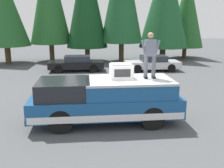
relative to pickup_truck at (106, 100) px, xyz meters
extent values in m
plane|color=#4C4F51|center=(-0.02, -0.72, -0.87)|extent=(90.00, 90.00, 0.00)
cube|color=navy|center=(0.00, 0.01, -0.17)|extent=(2.00, 5.50, 0.70)
cube|color=silver|center=(0.00, 0.01, -0.37)|extent=(2.01, 5.39, 0.24)
cube|color=black|center=(0.00, 1.52, 0.48)|extent=(1.84, 1.87, 0.60)
cube|color=navy|center=(0.00, -0.87, 0.44)|extent=(1.92, 3.19, 0.52)
cube|color=#B7BABF|center=(0.00, -0.87, 0.74)|extent=(1.94, 3.19, 0.08)
cube|color=#232326|center=(0.00, 2.70, -0.44)|extent=(1.96, 0.16, 0.20)
cube|color=#B2B5BA|center=(0.00, -2.68, -0.44)|extent=(1.96, 0.16, 0.20)
cylinder|color=black|center=(-0.85, 1.60, -0.45)|extent=(0.30, 0.84, 0.84)
cylinder|color=black|center=(0.85, 1.60, -0.45)|extent=(0.30, 0.84, 0.84)
cylinder|color=black|center=(-0.85, -1.59, -0.45)|extent=(0.30, 0.84, 0.84)
cylinder|color=black|center=(0.85, -1.59, -0.45)|extent=(0.30, 0.84, 0.84)
cube|color=white|center=(0.14, -0.60, 1.04)|extent=(0.64, 0.84, 0.52)
cube|color=#2D2D30|center=(-0.18, -0.60, 1.04)|extent=(0.01, 0.59, 0.29)
cube|color=#99999E|center=(0.14, -0.60, 1.32)|extent=(0.58, 0.76, 0.04)
cylinder|color=#4C515B|center=(0.06, -1.80, 1.20)|extent=(0.15, 0.15, 0.84)
cube|color=black|center=(0.02, -1.80, 0.82)|extent=(0.26, 0.11, 0.08)
cylinder|color=#4C515B|center=(0.06, -1.50, 1.20)|extent=(0.15, 0.15, 0.84)
cube|color=black|center=(0.02, -1.50, 0.82)|extent=(0.26, 0.11, 0.08)
cube|color=gray|center=(0.06, -1.65, 1.91)|extent=(0.24, 0.40, 0.58)
sphere|color=tan|center=(0.06, -1.65, 2.36)|extent=(0.22, 0.22, 0.22)
cylinder|color=gray|center=(0.03, -1.90, 1.91)|extent=(0.09, 0.23, 0.58)
cylinder|color=gray|center=(0.03, -1.41, 1.91)|extent=(0.09, 0.23, 0.58)
cube|color=silver|center=(9.97, -4.34, -0.38)|extent=(1.64, 4.10, 0.50)
cube|color=#282D38|center=(9.97, -4.44, 0.08)|extent=(1.31, 1.89, 0.42)
cylinder|color=black|center=(9.25, -3.07, -0.56)|extent=(0.20, 0.62, 0.62)
cylinder|color=black|center=(10.69, -3.07, -0.56)|extent=(0.20, 0.62, 0.62)
cylinder|color=black|center=(9.25, -5.62, -0.56)|extent=(0.20, 0.62, 0.62)
cylinder|color=black|center=(10.69, -5.62, -0.56)|extent=(0.20, 0.62, 0.62)
cube|color=black|center=(10.47, 1.40, -0.38)|extent=(1.64, 4.10, 0.50)
cube|color=#282D38|center=(10.47, 1.30, 0.08)|extent=(1.31, 1.89, 0.42)
cylinder|color=black|center=(9.75, 2.67, -0.56)|extent=(0.20, 0.62, 0.62)
cylinder|color=black|center=(11.19, 2.67, -0.56)|extent=(0.20, 0.62, 0.62)
cylinder|color=black|center=(9.75, 0.13, -0.56)|extent=(0.20, 0.62, 0.62)
cylinder|color=black|center=(11.19, 0.13, -0.56)|extent=(0.20, 0.62, 0.62)
cylinder|color=#4C3826|center=(16.65, -9.43, -0.32)|extent=(0.42, 0.42, 1.10)
cone|color=#235B28|center=(16.65, -9.43, 3.77)|extent=(3.51, 3.51, 7.08)
cylinder|color=#4C3826|center=(15.44, -6.78, -0.25)|extent=(0.56, 0.56, 1.24)
cone|color=#1E562D|center=(15.44, -6.78, 4.75)|extent=(4.63, 4.63, 8.77)
cylinder|color=#4C3826|center=(14.97, -2.67, 0.01)|extent=(0.46, 0.46, 1.76)
cylinder|color=#4C3826|center=(15.22, 0.49, -0.21)|extent=(0.45, 0.45, 1.32)
cylinder|color=#4C3826|center=(15.68, 3.81, -0.04)|extent=(0.45, 0.45, 1.66)
cylinder|color=#4C3826|center=(14.66, 7.53, -0.09)|extent=(0.49, 0.49, 1.58)
cone|color=#235B28|center=(14.66, 7.53, 3.94)|extent=(4.12, 4.12, 6.47)
camera|label=1|loc=(-9.34, 0.72, 2.89)|focal=42.03mm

